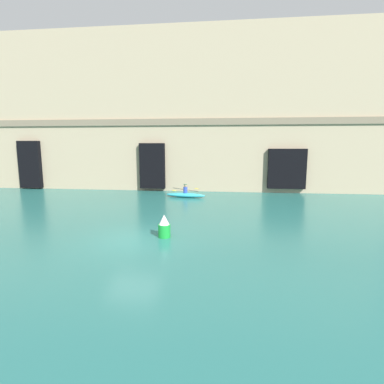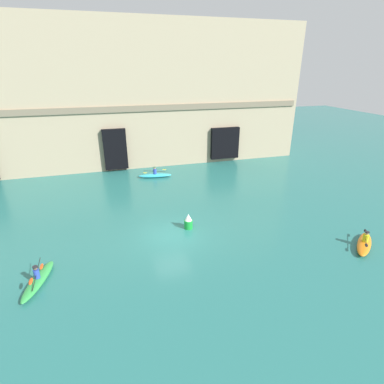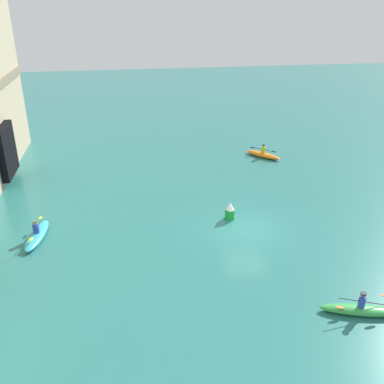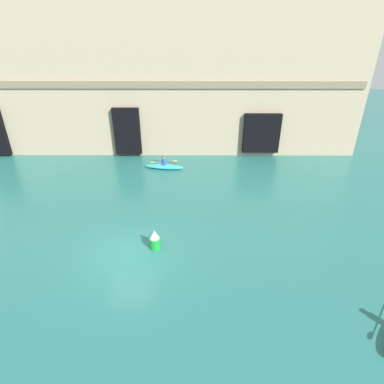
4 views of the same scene
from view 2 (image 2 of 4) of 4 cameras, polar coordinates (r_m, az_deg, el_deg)
name	(u,v)px [view 2 (image 2 of 4)]	position (r m, az deg, el deg)	size (l,w,h in m)	color
ground_plane	(172,236)	(20.73, -3.88, -8.30)	(120.00, 120.00, 0.00)	#28706B
cliff_bluff	(115,96)	(36.46, -14.42, 17.34)	(42.44, 7.59, 15.34)	tan
kayak_cyan	(155,175)	(31.46, -7.07, 3.21)	(3.53, 1.32, 1.13)	#33B2C6
kayak_green	(38,280)	(18.47, -27.26, -14.68)	(1.60, 3.47, 1.10)	green
kayak_orange	(364,243)	(22.35, 29.99, -8.48)	(2.93, 2.71, 1.10)	orange
marker_buoy	(188,222)	(21.32, -0.69, -5.69)	(0.60, 0.60, 1.13)	green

